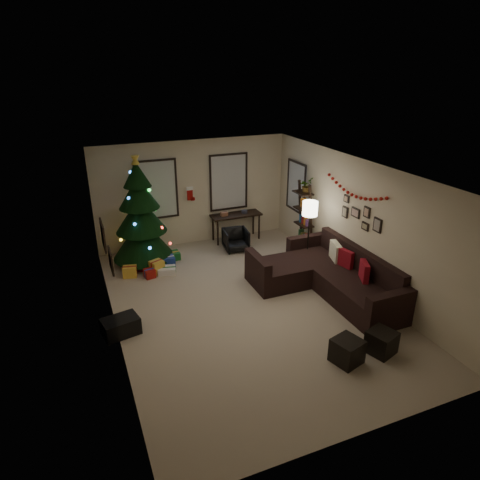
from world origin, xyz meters
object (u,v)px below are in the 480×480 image
Objects in this scene: christmas_tree at (141,219)px; sofa at (328,277)px; desk_chair at (236,240)px; bookshelf at (305,219)px; desk at (236,217)px.

sofa is (3.30, -2.85, -0.79)m from christmas_tree.
sofa reaches higher than desk_chair.
bookshelf is (1.51, -0.79, 0.61)m from desk_chair.
desk is at bearing 73.77° from desk_chair.
desk_chair is 0.31× the size of bookshelf.
christmas_tree is 1.98× the size of desk.
desk_chair is (-1.01, 2.65, -0.02)m from sofa.
sofa reaches higher than desk.
bookshelf is (0.50, 1.86, 0.58)m from sofa.
christmas_tree reaches higher than bookshelf.
sofa is at bearing -40.83° from christmas_tree.
christmas_tree is 2.44m from desk_chair.
sofa is at bearing -77.37° from desk.
bookshelf is at bearing -14.65° from christmas_tree.
desk is 2.38× the size of desk_chair.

